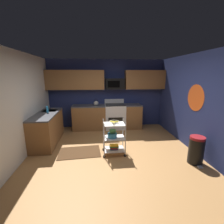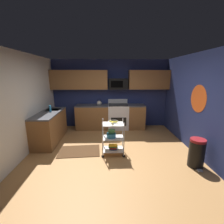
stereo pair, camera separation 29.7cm
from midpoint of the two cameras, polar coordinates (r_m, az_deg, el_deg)
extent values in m
cube|color=#A87542|center=(4.32, 1.96, -15.28)|extent=(4.40, 4.80, 0.04)
cube|color=navy|center=(6.26, 0.71, 6.53)|extent=(4.52, 0.06, 2.60)
cube|color=silver|center=(4.34, -28.78, 1.72)|extent=(0.06, 4.80, 2.60)
cube|color=navy|center=(4.58, 31.19, 1.99)|extent=(0.06, 4.80, 2.60)
cylinder|color=#E5591E|center=(4.66, 30.20, 4.14)|extent=(0.00, 0.70, 0.70)
cube|color=brown|center=(6.10, 0.80, -1.89)|extent=(2.60, 0.60, 0.88)
cube|color=#4C4C51|center=(6.00, 0.82, 2.35)|extent=(2.60, 0.60, 0.04)
cube|color=brown|center=(5.28, -19.84, -5.22)|extent=(0.60, 1.68, 0.88)
cube|color=#4C4C51|center=(5.15, -20.24, -0.36)|extent=(0.60, 1.68, 0.04)
cube|color=#B7BABC|center=(5.53, -18.94, 0.00)|extent=(0.44, 0.36, 0.16)
cube|color=white|center=(6.12, 3.59, -1.69)|extent=(0.76, 0.64, 0.92)
cube|color=black|center=(5.84, 3.86, -3.56)|extent=(0.56, 0.01, 0.32)
cube|color=white|center=(6.28, 3.43, 3.85)|extent=(0.76, 0.06, 0.18)
cube|color=black|center=(6.01, 3.66, 2.64)|extent=(0.72, 0.60, 0.02)
cube|color=brown|center=(6.09, -10.32, 11.31)|extent=(2.10, 0.33, 0.70)
cube|color=brown|center=(6.25, 14.45, 11.16)|extent=(1.50, 0.33, 0.70)
cube|color=black|center=(6.03, 3.68, 10.05)|extent=(0.70, 0.38, 0.40)
cube|color=black|center=(5.83, 3.25, 9.94)|extent=(0.44, 0.01, 0.24)
cylinder|color=silver|center=(3.97, -1.24, -10.04)|extent=(0.02, 0.02, 0.88)
cylinder|color=black|center=(4.16, -1.20, -15.60)|extent=(0.07, 0.02, 0.07)
cylinder|color=silver|center=(4.01, 6.50, -9.90)|extent=(0.02, 0.02, 0.88)
cylinder|color=black|center=(4.20, 6.33, -15.42)|extent=(0.07, 0.02, 0.07)
cylinder|color=silver|center=(4.33, -1.27, -7.97)|extent=(0.02, 0.02, 0.88)
cylinder|color=black|center=(4.51, -1.24, -13.18)|extent=(0.07, 0.02, 0.07)
cylinder|color=silver|center=(4.36, 5.79, -7.87)|extent=(0.02, 0.02, 0.88)
cylinder|color=black|center=(4.54, 5.65, -13.04)|extent=(0.07, 0.02, 0.07)
cube|color=silver|center=(4.31, 2.40, -13.29)|extent=(0.53, 0.39, 0.02)
cube|color=silver|center=(4.17, 2.45, -9.24)|extent=(0.53, 0.39, 0.02)
cube|color=silver|center=(4.04, 2.50, -4.39)|extent=(0.53, 0.39, 0.02)
torus|color=silver|center=(4.02, 2.51, -3.45)|extent=(0.27, 0.27, 0.01)
cylinder|color=silver|center=(4.03, 2.51, -4.13)|extent=(0.12, 0.12, 0.02)
ellipsoid|color=yellow|center=(4.04, 3.17, -3.59)|extent=(0.17, 0.09, 0.04)
ellipsoid|color=yellow|center=(4.05, 1.96, -3.52)|extent=(0.15, 0.14, 0.04)
ellipsoid|color=yellow|center=(3.98, 2.40, -3.87)|extent=(0.08, 0.17, 0.04)
cylinder|color=#338CBF|center=(4.14, 1.81, -8.44)|extent=(0.24, 0.24, 0.11)
torus|color=#338CBF|center=(4.12, 1.81, -7.75)|extent=(0.25, 0.25, 0.01)
cylinder|color=#387F4C|center=(4.13, 1.92, -7.04)|extent=(0.17, 0.17, 0.08)
torus|color=#387F4C|center=(4.11, 1.92, -6.54)|extent=(0.18, 0.18, 0.01)
cube|color=#1E4C8C|center=(4.30, 2.41, -13.02)|extent=(0.21, 0.14, 0.03)
cube|color=#B22626|center=(4.28, 2.41, -12.66)|extent=(0.20, 0.18, 0.03)
cube|color=#26723F|center=(4.27, 2.42, -12.31)|extent=(0.25, 0.15, 0.03)
cube|color=gold|center=(4.26, 2.42, -11.93)|extent=(0.23, 0.15, 0.04)
sphere|color=beige|center=(5.98, -3.20, 3.19)|extent=(0.18, 0.18, 0.18)
sphere|color=black|center=(5.96, -3.21, 4.01)|extent=(0.03, 0.03, 0.03)
cone|color=beige|center=(5.97, -2.42, 3.36)|extent=(0.09, 0.04, 0.06)
torus|color=black|center=(5.96, -3.21, 4.25)|extent=(0.12, 0.01, 0.12)
cylinder|color=#2D8CBF|center=(5.21, -19.79, 1.17)|extent=(0.06, 0.06, 0.20)
cylinder|color=black|center=(4.24, 29.90, -12.98)|extent=(0.34, 0.34, 0.60)
cylinder|color=maroon|center=(4.11, 30.45, -8.82)|extent=(0.33, 0.33, 0.06)
cube|color=#B2B2B7|center=(4.21, 30.95, -17.66)|extent=(0.10, 0.08, 0.03)
cube|color=#472D19|center=(4.53, -9.76, -13.69)|extent=(1.15, 0.77, 0.01)
camera|label=1|loc=(0.15, -88.03, 0.47)|focal=25.45mm
camera|label=2|loc=(0.15, 91.97, -0.47)|focal=25.45mm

